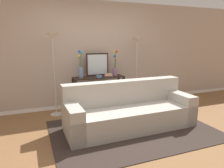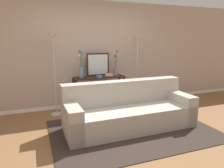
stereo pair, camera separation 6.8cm
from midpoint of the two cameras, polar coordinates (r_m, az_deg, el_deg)
name	(u,v)px [view 2 (the right image)]	position (r m, az deg, el deg)	size (l,w,h in m)	color
ground_plane	(123,137)	(3.80, 3.56, -14.22)	(16.00, 16.00, 0.02)	brown
back_wall	(91,55)	(5.35, -5.28, 7.89)	(12.00, 0.15, 2.60)	white
area_rug	(132,130)	(4.06, 6.04, -12.29)	(2.98, 2.04, 0.01)	#332823
couch	(129,112)	(4.08, 5.09, -7.47)	(2.47, 0.91, 0.88)	#ADA89E
console_table	(99,87)	(5.08, -3.12, -0.77)	(1.23, 0.37, 0.80)	black
floor_lamp_left	(53,52)	(4.71, -15.27, 8.46)	(0.28, 0.28, 1.80)	#B7B2A8
floor_lamp_right	(137,53)	(5.30, 7.27, 8.42)	(0.28, 0.28, 1.72)	#B7B2A8
wall_mirror	(98,64)	(5.15, -3.46, 5.33)	(0.56, 0.02, 0.55)	black
vase_tall_flowers	(81,66)	(4.90, -8.00, 4.79)	(0.14, 0.12, 0.63)	#6B84AD
vase_short_flowers	(116,67)	(5.17, 1.39, 4.77)	(0.13, 0.13, 0.62)	gray
fruit_bowl	(99,76)	(4.91, -3.09, 2.10)	(0.15, 0.15, 0.05)	#4C7093
book_stack	(109,75)	(4.99, -0.53, 2.35)	(0.22, 0.15, 0.08)	#1E7075
book_row_under_console	(90,108)	(5.15, -5.75, -6.37)	(0.50, 0.18, 0.13)	maroon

